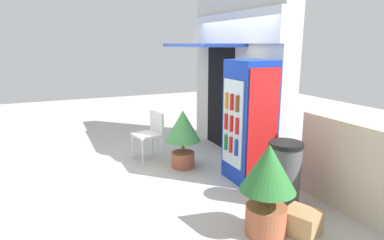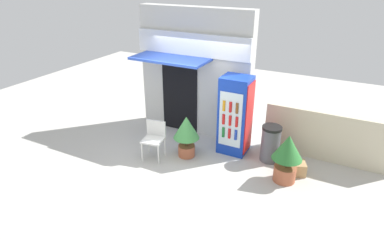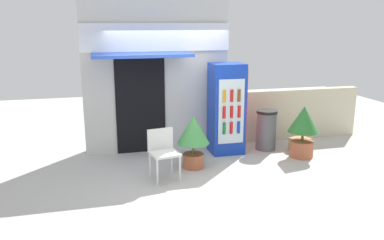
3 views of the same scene
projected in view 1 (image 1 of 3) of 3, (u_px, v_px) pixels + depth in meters
name	position (u px, v px, depth m)	size (l,w,h in m)	color
ground	(172.00, 163.00, 5.89)	(16.00, 16.00, 0.00)	beige
storefront_building	(236.00, 68.00, 6.30)	(3.00, 1.22, 3.21)	silver
drink_cooler	(249.00, 122.00, 5.01)	(0.68, 0.64, 1.86)	#1438B2
plastic_chair	(151.00, 131.00, 6.02)	(0.53, 0.52, 0.87)	silver
potted_plant_near_shop	(183.00, 132.00, 5.58)	(0.60, 0.60, 1.00)	#AD5B3D
potted_plant_curbside	(268.00, 182.00, 3.58)	(0.61, 0.61, 1.05)	#AD5B3D
trash_bin	(284.00, 173.00, 4.32)	(0.44, 0.44, 0.85)	#595960
cardboard_box	(302.00, 222.00, 3.69)	(0.37, 0.33, 0.28)	tan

